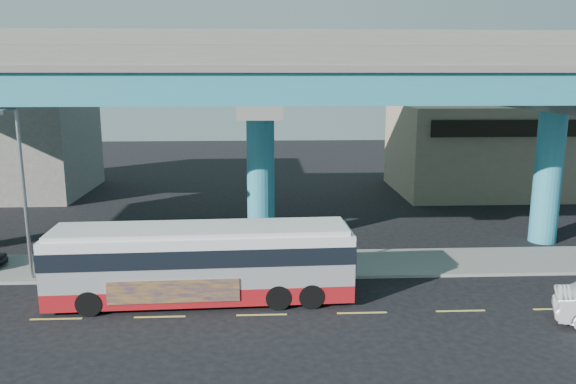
{
  "coord_description": "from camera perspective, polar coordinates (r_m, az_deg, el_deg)",
  "views": [
    {
      "loc": [
        0.05,
        -21.05,
        9.31
      ],
      "look_at": [
        1.25,
        4.0,
        4.06
      ],
      "focal_mm": 35.0,
      "sensor_mm": 36.0,
      "label": 1
    }
  ],
  "objects": [
    {
      "name": "building_beige",
      "position": [
        47.9,
        19.36,
        4.19
      ],
      "size": [
        14.0,
        10.23,
        7.0
      ],
      "color": "tan",
      "rests_on": "ground"
    },
    {
      "name": "transit_bus",
      "position": [
        23.72,
        -8.72,
        -6.88
      ],
      "size": [
        12.6,
        3.13,
        3.21
      ],
      "rotation": [
        0.0,
        0.0,
        0.04
      ],
      "color": "#A31319",
      "rests_on": "ground"
    },
    {
      "name": "viaduct",
      "position": [
        30.15,
        -2.89,
        11.48
      ],
      "size": [
        52.0,
        12.4,
        11.7
      ],
      "color": "teal",
      "rests_on": "ground"
    },
    {
      "name": "stop_sign",
      "position": [
        26.37,
        2.15,
        -4.42
      ],
      "size": [
        0.7,
        0.32,
        2.49
      ],
      "rotation": [
        0.0,
        0.0,
        0.02
      ],
      "color": "gray",
      "rests_on": "sidewalk"
    },
    {
      "name": "ground",
      "position": [
        23.01,
        -2.69,
        -12.06
      ],
      "size": [
        120.0,
        120.0,
        0.0
      ],
      "primitive_type": "plane",
      "color": "black",
      "rests_on": "ground"
    },
    {
      "name": "building_concrete",
      "position": [
        49.54,
        -26.7,
        4.99
      ],
      "size": [
        12.0,
        10.0,
        9.0
      ],
      "primitive_type": "cube",
      "color": "gray",
      "rests_on": "ground"
    },
    {
      "name": "lane_markings",
      "position": [
        22.74,
        -2.69,
        -12.35
      ],
      "size": [
        58.0,
        0.12,
        0.01
      ],
      "color": "#D8C64C",
      "rests_on": "ground"
    },
    {
      "name": "street_lamp",
      "position": [
        26.99,
        -25.89,
        2.06
      ],
      "size": [
        0.5,
        2.57,
        7.94
      ],
      "color": "gray",
      "rests_on": "sidewalk"
    },
    {
      "name": "sidewalk",
      "position": [
        28.11,
        -2.71,
        -7.38
      ],
      "size": [
        70.0,
        4.0,
        0.15
      ],
      "primitive_type": "cube",
      "color": "gray",
      "rests_on": "ground"
    }
  ]
}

